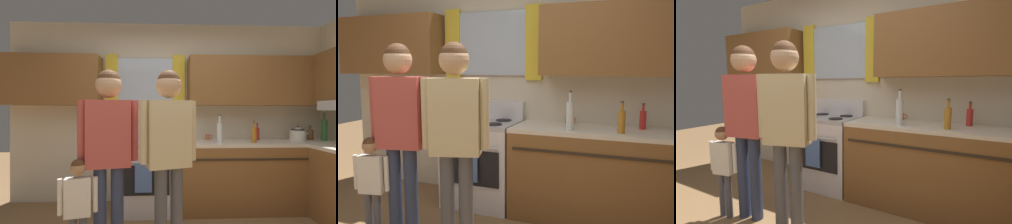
% 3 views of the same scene
% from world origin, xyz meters
% --- Properties ---
extents(back_wall_unit, '(4.60, 0.42, 2.60)m').
position_xyz_m(back_wall_unit, '(0.04, 1.82, 1.47)').
color(back_wall_unit, beige).
rests_on(back_wall_unit, ground).
extents(stove_oven, '(0.74, 0.67, 1.10)m').
position_xyz_m(stove_oven, '(-0.35, 1.54, 0.47)').
color(stove_oven, silver).
rests_on(stove_oven, ground).
extents(bottle_sauce_red, '(0.06, 0.06, 0.25)m').
position_xyz_m(bottle_sauce_red, '(1.24, 1.68, 0.99)').
color(bottle_sauce_red, red).
rests_on(bottle_sauce_red, kitchen_counter_run).
extents(bottle_tall_clear, '(0.07, 0.07, 0.37)m').
position_xyz_m(bottle_tall_clear, '(0.61, 1.37, 1.04)').
color(bottle_tall_clear, silver).
rests_on(bottle_tall_clear, kitchen_counter_run).
extents(bottle_oil_amber, '(0.06, 0.06, 0.29)m').
position_xyz_m(bottle_oil_amber, '(1.06, 1.39, 1.01)').
color(bottle_oil_amber, '#B27223').
rests_on(bottle_oil_amber, kitchen_counter_run).
extents(cup_terracotta, '(0.11, 0.07, 0.08)m').
position_xyz_m(cup_terracotta, '(0.53, 1.73, 0.94)').
color(cup_terracotta, '#B76642').
rests_on(cup_terracotta, kitchen_counter_run).
extents(adult_holding_child, '(0.51, 0.23, 1.67)m').
position_xyz_m(adult_holding_child, '(-0.61, 0.51, 1.05)').
color(adult_holding_child, '#2D3856').
rests_on(adult_holding_child, ground).
extents(adult_in_plaid, '(0.50, 0.26, 1.67)m').
position_xyz_m(adult_in_plaid, '(-0.09, 0.48, 1.05)').
color(adult_in_plaid, '#4C4C51').
rests_on(adult_in_plaid, ground).
extents(small_child, '(0.31, 0.12, 0.91)m').
position_xyz_m(small_child, '(-0.84, 0.40, 0.57)').
color(small_child, '#4C4C56').
rests_on(small_child, ground).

